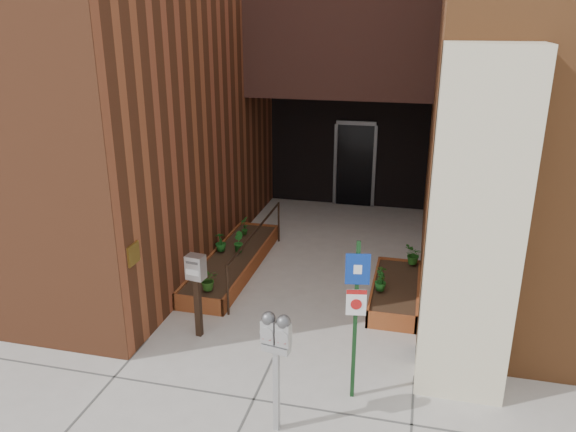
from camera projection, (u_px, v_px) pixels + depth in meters
The scene contains 15 objects.
ground at pixel (274, 356), 8.15m from camera, with size 80.00×80.00×0.00m, color #9E9991.
architecture at pixel (343, 1), 12.82m from camera, with size 20.00×14.60×10.00m.
planter_left at pixel (233, 263), 10.92m from camera, with size 0.90×3.60×0.30m.
planter_right at pixel (395, 292), 9.76m from camera, with size 0.80×2.20×0.30m.
handrail at pixel (256, 237), 10.56m from camera, with size 0.04×3.34×0.90m.
parking_meter at pixel (276, 341), 6.32m from camera, with size 0.36×0.19×1.56m.
sign_post at pixel (356, 305), 6.85m from camera, with size 0.30×0.09×2.17m.
payment_dropbox at pixel (196, 279), 8.37m from camera, with size 0.29×0.23×1.34m.
shrub_left_a at pixel (208, 279), 9.44m from camera, with size 0.34×0.34×0.38m, color #255017.
shrub_left_b at pixel (238, 242), 10.96m from camera, with size 0.22×0.22×0.41m, color #1A5D1C.
shrub_left_c at pixel (221, 242), 11.00m from camera, with size 0.21×0.21×0.38m, color #175118.
shrub_left_d at pixel (244, 226), 11.82m from camera, with size 0.21×0.21×0.40m, color #1A5217.
shrub_right_a at pixel (380, 280), 9.42m from camera, with size 0.20×0.20×0.35m, color #18561B.
shrub_right_b at pixel (382, 274), 9.68m from camera, with size 0.18×0.18×0.33m, color #285C1A.
shrub_right_c at pixel (413, 255), 10.41m from camera, with size 0.33×0.33×0.37m, color #22631C.
Camera 1 is at (1.87, -6.74, 4.67)m, focal length 35.00 mm.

